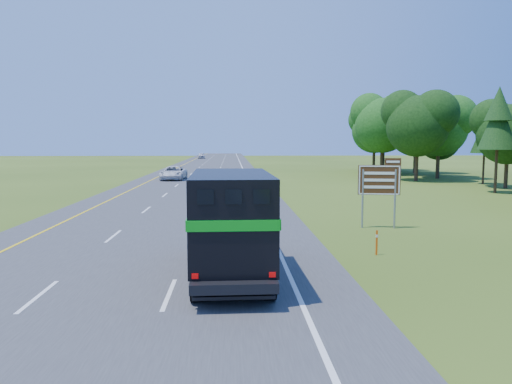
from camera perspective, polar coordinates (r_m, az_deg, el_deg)
ground at (r=13.26m, az=-19.11°, el=-13.83°), size 300.00×300.00×0.00m
road at (r=62.24m, az=-6.19°, el=1.69°), size 15.00×260.00×0.04m
lane_markings at (r=62.24m, az=-6.19°, el=1.72°), size 11.15×260.00×0.01m
tree_wall_right at (r=47.60m, az=25.40°, el=7.15°), size 16.00×100.00×12.00m
horse_truck at (r=16.13m, az=-2.88°, el=-3.28°), size 2.56×7.68×3.37m
white_suv at (r=58.18m, az=-9.41°, el=2.16°), size 2.82×5.72×1.56m
far_car at (r=132.37m, az=-6.26°, el=4.15°), size 1.95×4.47×1.50m
exit_sign at (r=25.93m, az=13.98°, el=1.02°), size 2.08×0.43×3.57m
delineator at (r=19.95m, az=13.63°, el=-5.55°), size 0.08×0.04×0.97m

